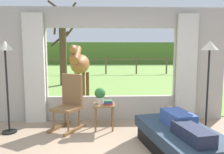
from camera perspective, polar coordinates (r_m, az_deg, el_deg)
name	(u,v)px	position (r m, az deg, el deg)	size (l,w,h in m)	color
back_wall_with_window	(111,66)	(5.19, -0.20, 2.80)	(5.20, 0.12, 2.55)	#ADA599
curtain_panel_left	(34,69)	(5.27, -18.84, 1.95)	(0.44, 0.10, 2.40)	beige
curtain_panel_right	(186,68)	(5.39, 18.13, 2.08)	(0.44, 0.10, 2.40)	beige
outdoor_pasture_lawn	(106,72)	(16.16, -1.59, 1.19)	(36.00, 21.68, 0.02)	#759E47
distant_hill_ridge	(105,53)	(25.92, -1.85, 5.98)	(36.00, 2.00, 2.40)	#53752F
recliner_sofa	(180,141)	(3.80, 16.72, -15.08)	(1.21, 1.84, 0.42)	black
reclining_person	(182,123)	(3.65, 17.14, -10.93)	(0.45, 1.43, 0.22)	#334C8C
rocking_chair	(69,102)	(4.76, -10.65, -6.28)	(0.73, 0.82, 1.12)	brown
side_table	(104,108)	(4.70, -2.02, -7.85)	(0.44, 0.44, 0.52)	brown
potted_plant	(100,94)	(4.69, -3.02, -4.39)	(0.22, 0.22, 0.32)	silver
book_stack	(108,102)	(4.61, -0.97, -6.36)	(0.19, 0.15, 0.09)	#B22D28
floor_lamp_left	(5,59)	(4.76, -25.11, 4.08)	(0.32, 0.32, 1.79)	black
floor_lamp_right	(209,59)	(4.65, 23.13, 4.15)	(0.32, 0.32, 1.79)	black
horse	(80,65)	(7.11, -8.10, 3.08)	(0.66, 1.82, 1.73)	brown
pasture_tree	(63,47)	(10.50, -12.11, 7.47)	(1.43, 1.59, 3.73)	#4C3823
pasture_fence_line	(106,63)	(14.85, -1.54, 3.53)	(16.10, 0.10, 1.10)	brown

